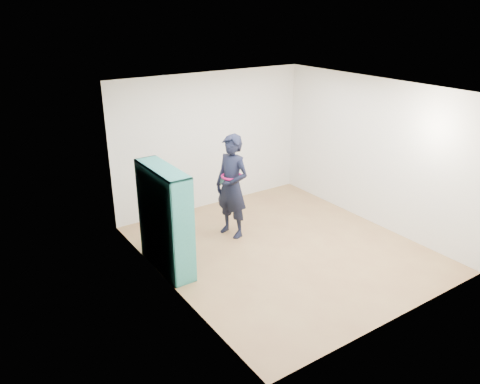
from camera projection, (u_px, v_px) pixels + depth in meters
floor at (282, 248)px, 7.69m from camera, size 4.50×4.50×0.00m
ceiling at (289, 89)px, 6.72m from camera, size 4.50×4.50×0.00m
wall_left at (167, 202)px, 6.17m from camera, size 0.02×4.50×2.60m
wall_right at (374, 153)px, 8.23m from camera, size 0.02×4.50×2.60m
wall_back at (211, 141)px, 8.93m from camera, size 4.00×0.02×2.60m
wall_front at (407, 228)px, 5.47m from camera, size 4.00×0.02×2.60m
bookshelf at (164, 221)px, 6.84m from camera, size 0.35×1.20×1.60m
person at (232, 186)px, 7.84m from camera, size 0.59×0.74×1.78m
smartphone at (222, 181)px, 7.73m from camera, size 0.06×0.09×0.14m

